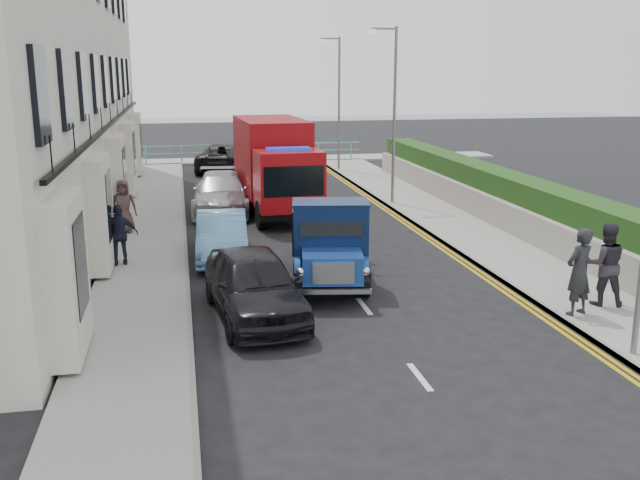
# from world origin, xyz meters

# --- Properties ---
(ground) EXTENTS (120.00, 120.00, 0.00)m
(ground) POSITION_xyz_m (0.00, 0.00, 0.00)
(ground) COLOR black
(ground) RESTS_ON ground
(pavement_west) EXTENTS (2.40, 38.00, 0.12)m
(pavement_west) POSITION_xyz_m (-5.20, 9.00, 0.06)
(pavement_west) COLOR gray
(pavement_west) RESTS_ON ground
(pavement_east) EXTENTS (2.60, 38.00, 0.12)m
(pavement_east) POSITION_xyz_m (5.30, 9.00, 0.06)
(pavement_east) COLOR gray
(pavement_east) RESTS_ON ground
(promenade) EXTENTS (30.00, 2.50, 0.12)m
(promenade) POSITION_xyz_m (0.00, 29.00, 0.06)
(promenade) COLOR gray
(promenade) RESTS_ON ground
(sea_plane) EXTENTS (120.00, 120.00, 0.00)m
(sea_plane) POSITION_xyz_m (0.00, 60.00, 0.00)
(sea_plane) COLOR #4D5B6A
(sea_plane) RESTS_ON ground
(terrace_west) EXTENTS (6.31, 30.20, 14.25)m
(terrace_west) POSITION_xyz_m (-9.47, 13.00, 7.17)
(terrace_west) COLOR silver
(terrace_west) RESTS_ON ground
(garden_east) EXTENTS (1.45, 28.00, 1.75)m
(garden_east) POSITION_xyz_m (7.21, 9.00, 0.90)
(garden_east) COLOR #B2AD9E
(garden_east) RESTS_ON ground
(seafront_railing) EXTENTS (13.00, 0.08, 1.11)m
(seafront_railing) POSITION_xyz_m (0.00, 28.20, 0.58)
(seafront_railing) COLOR #59B2A5
(seafront_railing) RESTS_ON ground
(lamp_mid) EXTENTS (1.23, 0.18, 7.00)m
(lamp_mid) POSITION_xyz_m (4.18, 14.00, 4.00)
(lamp_mid) COLOR slate
(lamp_mid) RESTS_ON ground
(lamp_far) EXTENTS (1.23, 0.18, 7.00)m
(lamp_far) POSITION_xyz_m (4.18, 24.00, 4.00)
(lamp_far) COLOR slate
(lamp_far) RESTS_ON ground
(bedford_lorry) EXTENTS (2.56, 4.90, 2.22)m
(bedford_lorry) POSITION_xyz_m (-0.48, 3.65, 1.02)
(bedford_lorry) COLOR black
(bedford_lorry) RESTS_ON ground
(red_lorry) EXTENTS (2.59, 6.86, 3.54)m
(red_lorry) POSITION_xyz_m (-0.57, 13.38, 1.88)
(red_lorry) COLOR black
(red_lorry) RESTS_ON ground
(parked_car_front) EXTENTS (2.27, 4.66, 1.53)m
(parked_car_front) POSITION_xyz_m (-2.60, 1.79, 0.77)
(parked_car_front) COLOR black
(parked_car_front) RESTS_ON ground
(parked_car_mid) EXTENTS (1.64, 4.15, 1.35)m
(parked_car_mid) POSITION_xyz_m (-3.00, 7.00, 0.67)
(parked_car_mid) COLOR #5990BE
(parked_car_mid) RESTS_ON ground
(parked_car_rear) EXTENTS (2.54, 5.36, 1.51)m
(parked_car_rear) POSITION_xyz_m (-2.60, 13.85, 0.76)
(parked_car_rear) COLOR #A6A6AB
(parked_car_rear) RESTS_ON ground
(seafront_car_left) EXTENTS (3.39, 5.76, 1.50)m
(seafront_car_left) POSITION_xyz_m (-1.81, 25.39, 0.75)
(seafront_car_left) COLOR black
(seafront_car_left) RESTS_ON ground
(seafront_car_right) EXTENTS (2.34, 4.67, 1.53)m
(seafront_car_right) POSITION_xyz_m (1.34, 24.45, 0.76)
(seafront_car_right) COLOR #AAAAAE
(seafront_car_right) RESTS_ON ground
(pedestrian_east_near) EXTENTS (0.84, 0.71, 1.97)m
(pedestrian_east_near) POSITION_xyz_m (4.40, 0.25, 1.10)
(pedestrian_east_near) COLOR #212327
(pedestrian_east_near) RESTS_ON pavement_east
(pedestrian_east_far) EXTENTS (1.12, 0.99, 1.93)m
(pedestrian_east_far) POSITION_xyz_m (5.36, 0.76, 1.09)
(pedestrian_east_far) COLOR #2E2932
(pedestrian_east_far) RESTS_ON pavement_east
(pedestrian_west_near) EXTENTS (1.05, 0.56, 1.70)m
(pedestrian_west_near) POSITION_xyz_m (-5.83, 6.44, 0.97)
(pedestrian_west_near) COLOR #1C2032
(pedestrian_west_near) RESTS_ON pavement_west
(pedestrian_west_far) EXTENTS (0.88, 0.58, 1.77)m
(pedestrian_west_far) POSITION_xyz_m (-6.00, 10.51, 1.01)
(pedestrian_west_far) COLOR #453432
(pedestrian_west_far) RESTS_ON pavement_west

